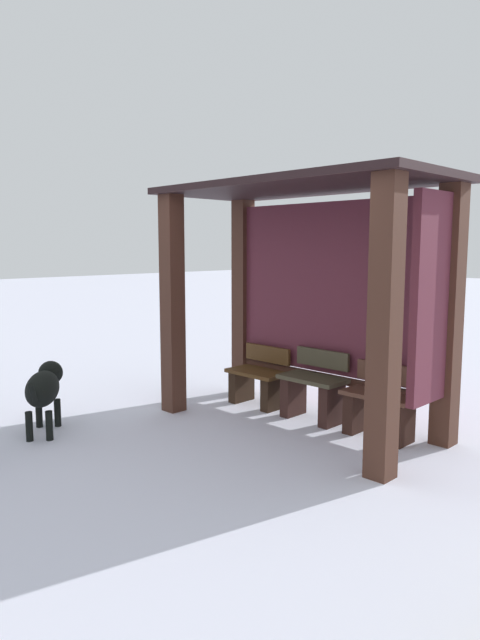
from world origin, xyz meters
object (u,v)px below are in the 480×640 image
object	(u,v)px
dog	(44,388)
bench_right_inside	(380,407)
bench_left_inside	(258,381)
bus_shelter	(317,271)
bench_center_inside	(313,391)

from	to	relation	value
dog	bench_right_inside	bearing A→B (deg)	41.82
bench_left_inside	dog	size ratio (longest dim) A/B	0.82
dog	bench_left_inside	bearing A→B (deg)	68.79
bench_right_inside	bench_left_inside	bearing A→B (deg)	179.95
bench_left_inside	bus_shelter	bearing A→B (deg)	-6.11
bench_left_inside	bench_right_inside	size ratio (longest dim) A/B	1.00
bench_right_inside	dog	xyz separation A→B (m)	(-2.56, -2.30, 0.15)
bench_center_inside	bench_left_inside	bearing A→B (deg)	179.86
bench_right_inside	dog	world-z (taller)	bench_right_inside
bench_left_inside	dog	bearing A→B (deg)	-111.21
bus_shelter	bench_right_inside	xyz separation A→B (m)	(0.73, 0.10, -1.35)
bench_center_inside	bench_right_inside	world-z (taller)	bench_center_inside
bench_center_inside	bench_right_inside	bearing A→B (deg)	0.05
bus_shelter	bench_center_inside	size ratio (longest dim) A/B	4.05
bus_shelter	dog	bearing A→B (deg)	-129.84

